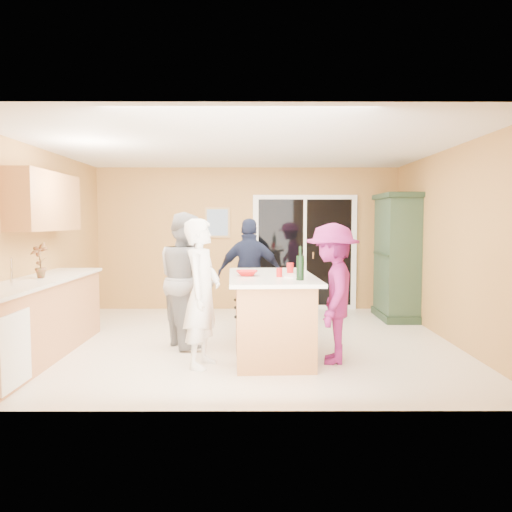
{
  "coord_description": "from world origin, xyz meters",
  "views": [
    {
      "loc": [
        0.13,
        -6.66,
        1.62
      ],
      "look_at": [
        0.15,
        0.1,
        1.15
      ],
      "focal_mm": 35.0,
      "sensor_mm": 36.0,
      "label": 1
    }
  ],
  "objects_px": {
    "woman_magenta": "(332,293)",
    "kitchen_island": "(271,318)",
    "woman_white": "(202,293)",
    "woman_grey": "(186,279)",
    "green_hutch": "(397,258)",
    "woman_navy": "(250,275)"
  },
  "relations": [
    {
      "from": "woman_magenta",
      "to": "kitchen_island",
      "type": "bearing_deg",
      "value": -103.37
    },
    {
      "from": "kitchen_island",
      "to": "woman_white",
      "type": "height_order",
      "value": "woman_white"
    },
    {
      "from": "woman_white",
      "to": "woman_magenta",
      "type": "distance_m",
      "value": 1.48
    },
    {
      "from": "woman_grey",
      "to": "woman_magenta",
      "type": "distance_m",
      "value": 1.94
    },
    {
      "from": "kitchen_island",
      "to": "green_hutch",
      "type": "relative_size",
      "value": 0.92
    },
    {
      "from": "kitchen_island",
      "to": "woman_white",
      "type": "xyz_separation_m",
      "value": [
        -0.79,
        -0.47,
        0.37
      ]
    },
    {
      "from": "green_hutch",
      "to": "woman_grey",
      "type": "relative_size",
      "value": 1.19
    },
    {
      "from": "woman_white",
      "to": "woman_navy",
      "type": "relative_size",
      "value": 0.99
    },
    {
      "from": "woman_grey",
      "to": "woman_magenta",
      "type": "xyz_separation_m",
      "value": [
        1.78,
        -0.77,
        -0.07
      ]
    },
    {
      "from": "green_hutch",
      "to": "woman_white",
      "type": "bearing_deg",
      "value": -136.96
    },
    {
      "from": "green_hutch",
      "to": "woman_white",
      "type": "xyz_separation_m",
      "value": [
        -2.94,
        -2.75,
        -0.19
      ]
    },
    {
      "from": "kitchen_island",
      "to": "woman_grey",
      "type": "relative_size",
      "value": 1.09
    },
    {
      "from": "kitchen_island",
      "to": "woman_grey",
      "type": "xyz_separation_m",
      "value": [
        -1.09,
        0.47,
        0.41
      ]
    },
    {
      "from": "woman_grey",
      "to": "woman_navy",
      "type": "height_order",
      "value": "woman_grey"
    },
    {
      "from": "kitchen_island",
      "to": "woman_magenta",
      "type": "relative_size",
      "value": 1.19
    },
    {
      "from": "woman_grey",
      "to": "woman_magenta",
      "type": "relative_size",
      "value": 1.09
    },
    {
      "from": "green_hutch",
      "to": "woman_navy",
      "type": "relative_size",
      "value": 1.25
    },
    {
      "from": "woman_white",
      "to": "woman_navy",
      "type": "distance_m",
      "value": 1.93
    },
    {
      "from": "kitchen_island",
      "to": "woman_white",
      "type": "distance_m",
      "value": 0.99
    },
    {
      "from": "green_hutch",
      "to": "woman_grey",
      "type": "distance_m",
      "value": 3.72
    },
    {
      "from": "woman_white",
      "to": "woman_navy",
      "type": "xyz_separation_m",
      "value": [
        0.52,
        1.86,
        0.01
      ]
    },
    {
      "from": "woman_white",
      "to": "kitchen_island",
      "type": "bearing_deg",
      "value": -45.79
    }
  ]
}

